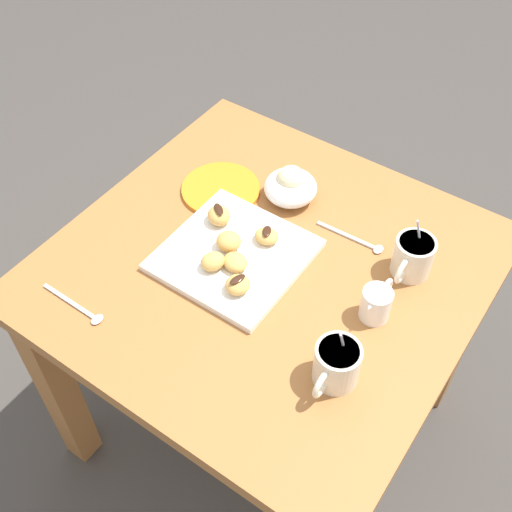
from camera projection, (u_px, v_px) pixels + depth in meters
ground_plane at (263, 419)px, 1.89m from camera, size 8.00×8.00×0.00m
dining_table at (266, 302)px, 1.46m from camera, size 0.84×0.86×0.71m
pastry_plate_square at (234, 255)px, 1.37m from camera, size 0.29×0.29×0.02m
coffee_mug_cream_left at (413, 256)px, 1.31m from camera, size 0.12×0.08×0.14m
coffee_mug_cream_right at (336, 364)px, 1.14m from camera, size 0.12×0.08×0.13m
cream_pitcher_white at (377, 302)px, 1.24m from camera, size 0.10×0.06×0.07m
ice_cream_bowl at (291, 186)px, 1.46m from camera, size 0.12×0.12×0.09m
saucer_orange_left at (221, 189)px, 1.51m from camera, size 0.18×0.18×0.01m
loose_spoon_near_saucer at (358, 241)px, 1.40m from camera, size 0.03×0.16×0.01m
loose_spoon_by_plate at (80, 308)px, 1.28m from camera, size 0.03×0.16×0.01m
beignet_0 at (267, 236)px, 1.37m from camera, size 0.06×0.06×0.03m
chocolate_drizzle_0 at (267, 231)px, 1.36m from camera, size 0.04×0.03×0.00m
beignet_1 at (236, 284)px, 1.28m from camera, size 0.06×0.06×0.03m
chocolate_drizzle_1 at (236, 278)px, 1.27m from camera, size 0.04×0.03×0.00m
beignet_2 at (219, 216)px, 1.41m from camera, size 0.07×0.07×0.04m
chocolate_drizzle_2 at (219, 209)px, 1.39m from camera, size 0.04×0.04×0.00m
beignet_3 at (229, 241)px, 1.36m from camera, size 0.07×0.07×0.04m
beignet_4 at (213, 261)px, 1.32m from camera, size 0.07×0.06×0.03m
beignet_5 at (235, 262)px, 1.32m from camera, size 0.07×0.07×0.03m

